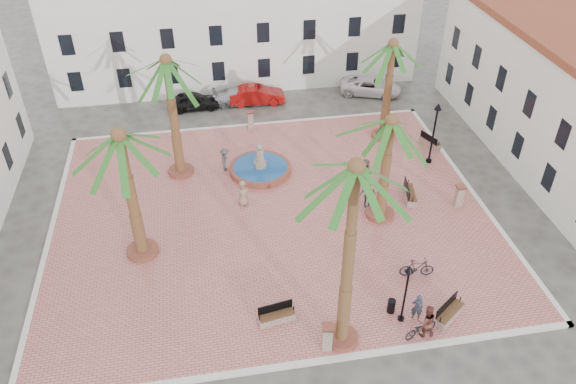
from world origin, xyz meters
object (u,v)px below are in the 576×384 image
(palm_e, at_px, (390,135))
(pedestrian_north, at_px, (225,160))
(fountain, at_px, (260,168))
(bench_ne, at_px, (430,142))
(cyclist_a, at_px, (417,307))
(pedestrian_fountain_a, at_px, (243,193))
(litter_bin, at_px, (391,306))
(bicycle_a, at_px, (421,328))
(lamppost_s, at_px, (407,284))
(car_silver, at_px, (240,96))
(car_white, at_px, (371,86))
(bench_e, at_px, (410,195))
(palm_nw, at_px, (168,74))
(palm_ne, at_px, (392,56))
(car_black, at_px, (193,101))
(cyclist_b, at_px, (426,321))
(bench_s, at_px, (277,317))
(palm_sw, at_px, (122,151))
(bollard_n, at_px, (250,120))
(pedestrian_fountain_b, at_px, (368,195))
(bicycle_b, at_px, (417,268))
(bollard_se, at_px, (328,337))
(bollard_e, at_px, (459,196))
(pedestrian_east, at_px, (365,170))
(palm_s, at_px, (355,188))
(car_red, at_px, (257,95))
(lamppost_e, at_px, (435,123))
(bench_se, at_px, (449,313))

(palm_e, height_order, pedestrian_north, palm_e)
(fountain, height_order, bench_ne, fountain)
(cyclist_a, relative_size, pedestrian_fountain_a, 0.91)
(litter_bin, relative_size, bicycle_a, 0.44)
(lamppost_s, height_order, car_silver, lamppost_s)
(car_silver, relative_size, car_white, 0.88)
(bench_e, bearing_deg, fountain, 73.36)
(palm_nw, xyz_separation_m, palm_ne, (14.79, 2.20, -0.84))
(bicycle_a, xyz_separation_m, car_black, (-9.69, 24.96, 0.09))
(cyclist_b, bearing_deg, bench_s, -13.02)
(palm_sw, relative_size, pedestrian_fountain_a, 4.65)
(bollard_n, height_order, pedestrian_fountain_b, pedestrian_fountain_b)
(bench_ne, distance_m, bicycle_b, 13.61)
(palm_e, xyz_separation_m, bollard_se, (-5.39, -9.05, -4.85))
(bollard_e, height_order, pedestrian_north, pedestrian_north)
(pedestrian_east, bearing_deg, cyclist_b, -23.39)
(palm_s, height_order, litter_bin, palm_s)
(pedestrian_fountain_b, bearing_deg, litter_bin, -94.16)
(palm_e, xyz_separation_m, palm_ne, (3.02, 8.91, 0.61))
(car_red, bearing_deg, bench_ne, -124.57)
(lamppost_e, bearing_deg, litter_bin, -118.77)
(lamppost_e, bearing_deg, fountain, 175.90)
(cyclist_b, xyz_separation_m, pedestrian_fountain_b, (0.13, 10.09, -0.08))
(bollard_se, xyz_separation_m, bicycle_b, (5.73, 3.80, -0.24))
(bench_ne, height_order, cyclist_a, cyclist_a)
(bollard_n, height_order, bicycle_b, bollard_n)
(bench_se, bearing_deg, car_white, 46.22)
(lamppost_e, relative_size, cyclist_b, 2.42)
(palm_e, relative_size, cyclist_a, 4.43)
(bench_e, bearing_deg, cyclist_a, 172.89)
(pedestrian_fountain_b, relative_size, pedestrian_north, 1.02)
(pedestrian_north, bearing_deg, palm_s, -153.05)
(palm_nw, distance_m, palm_e, 13.63)
(litter_bin, distance_m, pedestrian_fountain_b, 8.56)
(bollard_e, relative_size, car_red, 0.33)
(bollard_e, height_order, pedestrian_fountain_a, pedestrian_fountain_a)
(palm_ne, distance_m, cyclist_b, 19.09)
(palm_nw, xyz_separation_m, lamppost_s, (10.34, -14.71, -4.67))
(palm_nw, xyz_separation_m, pedestrian_fountain_a, (3.76, -4.23, -6.24))
(cyclist_a, relative_size, pedestrian_east, 0.93)
(palm_e, distance_m, lamppost_s, 8.73)
(pedestrian_fountain_b, height_order, car_white, pedestrian_fountain_b)
(palm_ne, bearing_deg, bollard_n, 163.30)
(lamppost_e, distance_m, bollard_e, 5.48)
(bollard_e, relative_size, pedestrian_fountain_b, 0.87)
(lamppost_s, bearing_deg, bollard_e, 51.54)
(bench_se, height_order, car_white, car_white)
(fountain, relative_size, bench_e, 1.99)
(car_black, bearing_deg, palm_e, -148.61)
(lamppost_e, bearing_deg, bench_e, -126.25)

